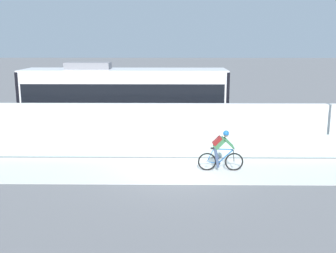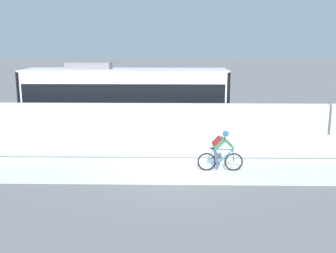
{
  "view_description": "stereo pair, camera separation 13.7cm",
  "coord_description": "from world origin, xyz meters",
  "views": [
    {
      "loc": [
        -0.16,
        -15.01,
        5.01
      ],
      "look_at": [
        -0.38,
        2.35,
        1.25
      ],
      "focal_mm": 42.98,
      "sensor_mm": 36.0,
      "label": 1
    },
    {
      "loc": [
        -0.02,
        -15.01,
        5.01
      ],
      "look_at": [
        -0.38,
        2.35,
        1.25
      ],
      "focal_mm": 42.98,
      "sensor_mm": 36.0,
      "label": 2
    }
  ],
  "objects": [
    {
      "name": "tram_rail_far",
      "position": [
        0.0,
        7.57,
        0.0
      ],
      "size": [
        32.0,
        0.08,
        0.01
      ],
      "primitive_type": "cube",
      "color": "#595654",
      "rests_on": "ground"
    },
    {
      "name": "ground_plane",
      "position": [
        0.0,
        0.0,
        0.0
      ],
      "size": [
        200.0,
        200.0,
        0.0
      ],
      "primitive_type": "plane",
      "color": "slate"
    },
    {
      "name": "bike_path_deck",
      "position": [
        0.0,
        0.0,
        0.01
      ],
      "size": [
        32.0,
        3.2,
        0.01
      ],
      "primitive_type": "cube",
      "color": "silver",
      "rests_on": "ground"
    },
    {
      "name": "tram_rail_near",
      "position": [
        0.0,
        6.13,
        0.0
      ],
      "size": [
        32.0,
        0.08,
        0.01
      ],
      "primitive_type": "cube",
      "color": "#595654",
      "rests_on": "ground"
    },
    {
      "name": "tram",
      "position": [
        -2.8,
        6.85,
        1.89
      ],
      "size": [
        11.06,
        2.54,
        3.81
      ],
      "color": "silver",
      "rests_on": "ground"
    },
    {
      "name": "glass_parapet",
      "position": [
        0.0,
        1.85,
        0.51
      ],
      "size": [
        32.0,
        0.05,
        1.02
      ],
      "primitive_type": "cube",
      "color": "#ADC6C1",
      "rests_on": "ground"
    },
    {
      "name": "cyclist_on_bike",
      "position": [
        1.69,
        -0.0,
        0.8
      ],
      "size": [
        1.77,
        0.58,
        1.61
      ],
      "color": "black",
      "rests_on": "ground"
    },
    {
      "name": "concrete_barrier_wall",
      "position": [
        0.0,
        3.65,
        1.03
      ],
      "size": [
        32.0,
        0.36,
        2.06
      ],
      "primitive_type": "cube",
      "color": "silver",
      "rests_on": "ground"
    }
  ]
}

